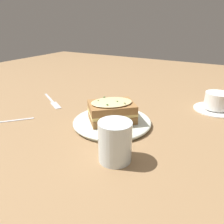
{
  "coord_description": "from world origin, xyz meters",
  "views": [
    {
      "loc": [
        -0.5,
        -0.32,
        0.29
      ],
      "look_at": [
        0.02,
        -0.02,
        0.04
      ],
      "focal_mm": 35.0,
      "sensor_mm": 36.0,
      "label": 1
    }
  ],
  "objects_px": {
    "dinner_plate": "(112,122)",
    "teacup_with_saucer": "(217,103)",
    "sandwich": "(112,111)",
    "fork": "(53,102)",
    "water_glass": "(115,141)"
  },
  "relations": [
    {
      "from": "teacup_with_saucer",
      "to": "dinner_plate",
      "type": "bearing_deg",
      "value": 139.97
    },
    {
      "from": "water_glass",
      "to": "teacup_with_saucer",
      "type": "bearing_deg",
      "value": -20.91
    },
    {
      "from": "dinner_plate",
      "to": "teacup_with_saucer",
      "type": "height_order",
      "value": "teacup_with_saucer"
    },
    {
      "from": "sandwich",
      "to": "fork",
      "type": "relative_size",
      "value": 0.95
    },
    {
      "from": "sandwich",
      "to": "teacup_with_saucer",
      "type": "distance_m",
      "value": 0.38
    },
    {
      "from": "dinner_plate",
      "to": "fork",
      "type": "bearing_deg",
      "value": 79.92
    },
    {
      "from": "fork",
      "to": "dinner_plate",
      "type": "bearing_deg",
      "value": 110.99
    },
    {
      "from": "sandwich",
      "to": "teacup_with_saucer",
      "type": "bearing_deg",
      "value": -42.6
    },
    {
      "from": "dinner_plate",
      "to": "sandwich",
      "type": "xyz_separation_m",
      "value": [
        -0.0,
        -0.0,
        0.04
      ]
    },
    {
      "from": "sandwich",
      "to": "water_glass",
      "type": "height_order",
      "value": "water_glass"
    },
    {
      "from": "teacup_with_saucer",
      "to": "water_glass",
      "type": "distance_m",
      "value": 0.46
    },
    {
      "from": "teacup_with_saucer",
      "to": "water_glass",
      "type": "height_order",
      "value": "water_glass"
    },
    {
      "from": "sandwich",
      "to": "teacup_with_saucer",
      "type": "height_order",
      "value": "sandwich"
    },
    {
      "from": "water_glass",
      "to": "fork",
      "type": "relative_size",
      "value": 0.55
    },
    {
      "from": "fork",
      "to": "sandwich",
      "type": "bearing_deg",
      "value": 110.59
    }
  ]
}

